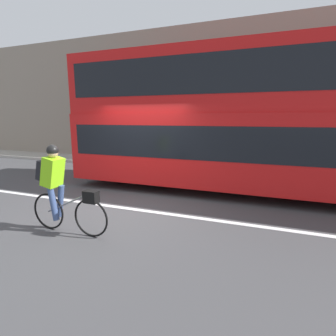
{
  "coord_description": "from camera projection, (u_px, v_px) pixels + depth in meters",
  "views": [
    {
      "loc": [
        3.17,
        -5.15,
        2.14
      ],
      "look_at": [
        1.1,
        0.36,
        1.0
      ],
      "focal_mm": 28.0,
      "sensor_mm": 36.0,
      "label": 1
    }
  ],
  "objects": [
    {
      "name": "ground_plane",
      "position": [
        120.0,
        209.0,
        6.24
      ],
      "size": [
        80.0,
        80.0,
        0.0
      ],
      "primitive_type": "plane",
      "color": "#424244"
    },
    {
      "name": "road_center_line",
      "position": [
        121.0,
        208.0,
        6.31
      ],
      "size": [
        50.0,
        0.14,
        0.01
      ],
      "primitive_type": "cube",
      "color": "silver",
      "rests_on": "ground_plane"
    },
    {
      "name": "sidewalk_curb",
      "position": [
        187.0,
        166.0,
        11.45
      ],
      "size": [
        60.0,
        1.71,
        0.12
      ],
      "color": "#A8A399",
      "rests_on": "ground_plane"
    },
    {
      "name": "building_facade",
      "position": [
        195.0,
        97.0,
        11.8
      ],
      "size": [
        60.0,
        0.3,
        6.08
      ],
      "color": "gray",
      "rests_on": "ground_plane"
    },
    {
      "name": "bus",
      "position": [
        282.0,
        116.0,
        6.98
      ],
      "size": [
        11.83,
        2.61,
        3.94
      ],
      "color": "black",
      "rests_on": "ground_plane"
    },
    {
      "name": "cyclist_on_bike",
      "position": [
        59.0,
        186.0,
        4.85
      ],
      "size": [
        1.7,
        0.32,
        1.66
      ],
      "color": "black",
      "rests_on": "ground_plane"
    },
    {
      "name": "trash_bin",
      "position": [
        87.0,
        150.0,
        13.08
      ],
      "size": [
        0.52,
        0.52,
        0.8
      ],
      "color": "#262628",
      "rests_on": "sidewalk_curb"
    },
    {
      "name": "street_sign_post",
      "position": [
        117.0,
        134.0,
        12.31
      ],
      "size": [
        0.36,
        0.09,
        2.26
      ],
      "color": "#59595B",
      "rests_on": "sidewalk_curb"
    }
  ]
}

